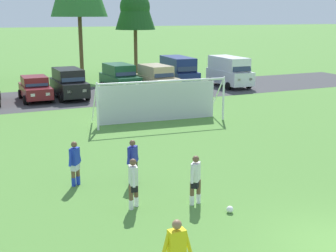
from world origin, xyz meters
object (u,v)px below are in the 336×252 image
(player_striker_near, at_px, (133,183))
(player_defender_far, at_px, (75,163))
(soccer_goal, at_px, (159,100))
(parked_car_slot_center, at_px, (120,77))
(parked_car_slot_center_left, at_px, (69,83))
(parked_car_slot_left, at_px, (35,88))
(player_midfield_center, at_px, (195,180))
(player_winger_left, at_px, (133,162))
(soccer_ball, at_px, (230,209))
(parked_car_slot_right, at_px, (178,71))
(parked_car_slot_far_right, at_px, (229,71))
(parked_car_slot_center_right, at_px, (156,79))

(player_striker_near, xyz_separation_m, player_defender_far, (-1.24, 2.70, 0.00))
(soccer_goal, bearing_deg, player_striker_near, -116.76)
(soccer_goal, height_order, parked_car_slot_center, soccer_goal)
(parked_car_slot_center_left, height_order, parked_car_slot_center, same)
(soccer_goal, xyz_separation_m, parked_car_slot_left, (-5.48, 9.70, -0.42))
(parked_car_slot_center, bearing_deg, parked_car_slot_center_left, -161.51)
(player_midfield_center, xyz_separation_m, player_winger_left, (-1.22, 2.57, 0.00))
(player_striker_near, relative_size, parked_car_slot_left, 0.39)
(soccer_ball, relative_size, player_striker_near, 0.13)
(soccer_goal, xyz_separation_m, player_defender_far, (-6.61, -7.94, -0.47))
(player_winger_left, distance_m, parked_car_slot_right, 22.72)
(parked_car_slot_far_right, bearing_deg, parked_car_slot_center_left, 179.82)
(player_winger_left, relative_size, parked_car_slot_center_left, 0.35)
(parked_car_slot_center_right, xyz_separation_m, parked_car_slot_right, (2.86, 2.06, 0.23))
(soccer_ball, bearing_deg, parked_car_slot_far_right, 58.68)
(parked_car_slot_right, bearing_deg, player_defender_far, -124.40)
(player_winger_left, relative_size, parked_car_slot_center, 0.35)
(soccer_ball, xyz_separation_m, parked_car_slot_center_right, (6.39, 21.35, 1.00))
(parked_car_slot_center, xyz_separation_m, parked_car_slot_far_right, (9.23, -1.50, 0.23))
(player_striker_near, distance_m, player_winger_left, 2.17)
(parked_car_slot_right, bearing_deg, player_winger_left, -119.39)
(parked_car_slot_center_right, bearing_deg, player_midfield_center, -109.19)
(player_winger_left, xyz_separation_m, parked_car_slot_right, (11.15, 19.79, 0.52))
(soccer_goal, relative_size, player_winger_left, 4.61)
(player_striker_near, bearing_deg, soccer_goal, 63.24)
(player_defender_far, bearing_deg, parked_car_slot_center_left, 78.66)
(parked_car_slot_right, relative_size, parked_car_slot_far_right, 1.02)
(player_defender_far, distance_m, parked_car_slot_far_right, 24.45)
(soccer_ball, distance_m, player_defender_far, 5.79)
(player_striker_near, height_order, parked_car_slot_center_left, parked_car_slot_center_left)
(player_winger_left, height_order, parked_car_slot_far_right, parked_car_slot_far_right)
(player_midfield_center, bearing_deg, soccer_goal, 72.91)
(player_striker_near, relative_size, parked_car_slot_center_left, 0.35)
(parked_car_slot_center_right, bearing_deg, parked_car_slot_center_left, 176.18)
(soccer_ball, xyz_separation_m, player_midfield_center, (-0.67, 1.05, 0.71))
(parked_car_slot_left, bearing_deg, player_defender_far, -93.65)
(soccer_goal, distance_m, parked_car_slot_center_left, 10.07)
(parked_car_slot_left, relative_size, parked_car_slot_center_right, 0.90)
(soccer_goal, xyz_separation_m, parked_car_slot_center_right, (3.63, 9.14, -0.18))
(soccer_ball, relative_size, player_midfield_center, 0.13)
(player_defender_far, bearing_deg, player_winger_left, -18.38)
(player_striker_near, bearing_deg, player_midfield_center, -15.09)
(parked_car_slot_far_right, bearing_deg, parked_car_slot_center_right, -176.61)
(player_midfield_center, bearing_deg, soccer_ball, -57.33)
(parked_car_slot_center, bearing_deg, soccer_ball, -99.78)
(soccer_ball, height_order, player_midfield_center, player_midfield_center)
(soccer_goal, distance_m, player_defender_far, 10.34)
(parked_car_slot_center_left, bearing_deg, soccer_goal, -72.11)
(player_defender_far, bearing_deg, soccer_ball, -47.97)
(player_defender_far, height_order, parked_car_slot_right, parked_car_slot_right)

